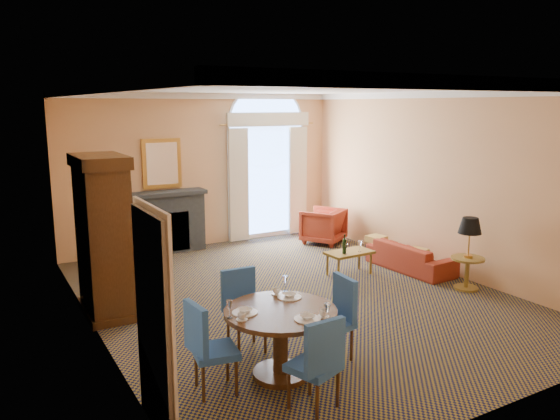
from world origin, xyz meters
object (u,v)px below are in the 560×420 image
armoire (104,239)px  armchair (323,226)px  dining_table (281,328)px  coffee_table (349,253)px  sofa (410,256)px  side_table (469,244)px

armoire → armchair: 5.38m
armoire → dining_table: size_ratio=1.84×
dining_table → coffee_table: bearing=41.9°
armoire → sofa: size_ratio=1.35×
dining_table → coffee_table: (2.88, 2.59, -0.17)m
sofa → armchair: size_ratio=2.04×
sofa → side_table: (0.05, -1.26, 0.51)m
sofa → armchair: bearing=3.5°
dining_table → side_table: bearing=14.1°
dining_table → sofa: (4.04, 2.28, -0.32)m
sofa → armchair: (-0.27, 2.43, 0.13)m
armoire → side_table: size_ratio=1.96×
armchair → side_table: (0.32, -3.68, 0.38)m
armoire → side_table: 5.64m
armoire → armchair: armoire is taller
armoire → sofa: armoire is taller
armchair → armoire: bearing=-12.1°
armchair → side_table: bearing=62.7°
armoire → dining_table: (1.23, -2.87, -0.53)m
sofa → coffee_table: coffee_table is taller
armchair → sofa: bearing=64.0°
coffee_table → armchair: bearing=65.4°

